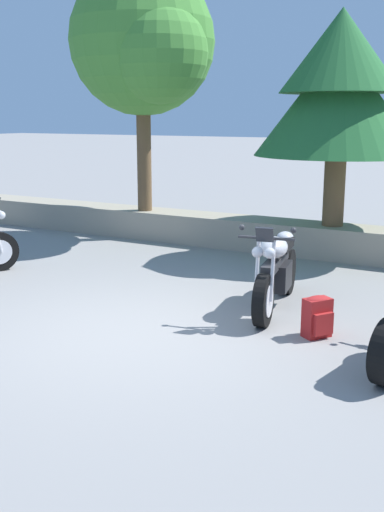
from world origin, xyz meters
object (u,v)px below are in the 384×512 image
object	(u,v)px
rider_backpack	(317,316)
pine_tree_mid_left	(339,87)
motorcycle_silver_centre	(275,272)
leafy_tree_far_left	(146,44)

from	to	relation	value
rider_backpack	pine_tree_mid_left	world-z (taller)	pine_tree_mid_left
motorcycle_silver_centre	pine_tree_mid_left	distance (m)	4.02
leafy_tree_far_left	pine_tree_mid_left	distance (m)	3.74
motorcycle_silver_centre	rider_backpack	size ratio (longest dim) A/B	4.37
rider_backpack	pine_tree_mid_left	bearing A→B (deg)	104.37
motorcycle_silver_centre	pine_tree_mid_left	size ratio (longest dim) A/B	0.58
pine_tree_mid_left	rider_backpack	bearing A→B (deg)	-75.63
pine_tree_mid_left	motorcycle_silver_centre	bearing A→B (deg)	-85.96
leafy_tree_far_left	rider_backpack	bearing A→B (deg)	-38.98
rider_backpack	leafy_tree_far_left	world-z (taller)	leafy_tree_far_left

